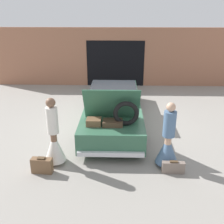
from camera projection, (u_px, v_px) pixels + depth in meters
name	position (u px, v px, depth m)	size (l,w,h in m)	color
ground_plane	(113.00, 121.00, 9.07)	(40.00, 40.00, 0.00)	gray
garage_wall_back	(115.00, 57.00, 12.77)	(12.00, 0.14, 2.80)	#9E664C
car	(113.00, 106.00, 8.86)	(1.81, 5.29, 1.74)	#336047
person_left	(54.00, 141.00, 6.44)	(0.53, 0.53, 1.74)	brown
person_right	(168.00, 144.00, 6.37)	(0.56, 0.56, 1.66)	tan
suitcase_beside_left_person	(42.00, 165.00, 6.21)	(0.51, 0.22, 0.41)	brown
suitcase_beside_right_person	(173.00, 167.00, 6.22)	(0.54, 0.14, 0.32)	#75665B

